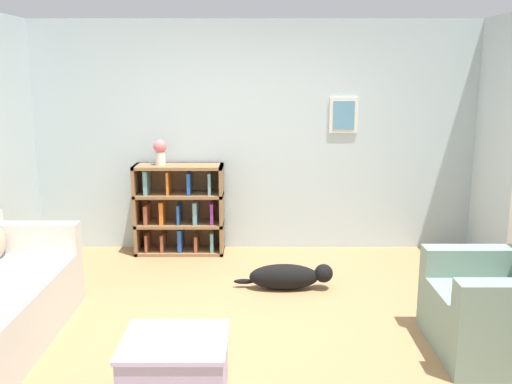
% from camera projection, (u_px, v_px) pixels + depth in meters
% --- Properties ---
extents(ground_plane, '(14.00, 14.00, 0.00)m').
position_uv_depth(ground_plane, '(256.00, 330.00, 4.58)').
color(ground_plane, '#997047').
extents(wall_back, '(5.60, 0.13, 2.60)m').
position_uv_depth(wall_back, '(257.00, 137.00, 6.51)').
color(wall_back, silver).
rests_on(wall_back, ground_plane).
extents(bookshelf, '(0.99, 0.36, 1.02)m').
position_uv_depth(bookshelf, '(181.00, 210.00, 6.46)').
color(bookshelf, olive).
rests_on(bookshelf, ground_plane).
extents(recliner_chair, '(0.94, 0.94, 1.04)m').
position_uv_depth(recliner_chair, '(511.00, 305.00, 4.17)').
color(recliner_chair, gray).
rests_on(recliner_chair, ground_plane).
extents(coffee_table, '(0.65, 0.57, 0.42)m').
position_uv_depth(coffee_table, '(177.00, 368.00, 3.56)').
color(coffee_table, '#ADA3CC').
rests_on(coffee_table, ground_plane).
extents(dog, '(0.95, 0.22, 0.25)m').
position_uv_depth(dog, '(290.00, 276.00, 5.41)').
color(dog, black).
rests_on(dog, ground_plane).
extents(vase, '(0.15, 0.15, 0.28)m').
position_uv_depth(vase, '(162.00, 151.00, 6.30)').
color(vase, silver).
rests_on(vase, bookshelf).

